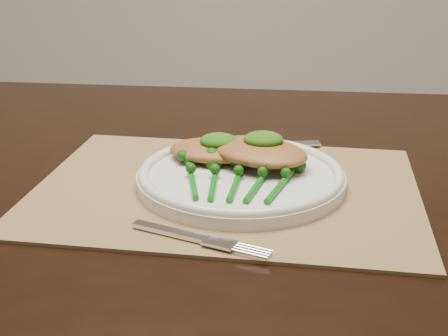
# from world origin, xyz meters

# --- Properties ---
(placemat) EXTENTS (0.53, 0.40, 0.00)m
(placemat) POSITION_xyz_m (0.00, -0.11, 0.75)
(placemat) COLOR olive
(placemat) RESTS_ON dining_table
(dinner_plate) EXTENTS (0.28, 0.28, 0.03)m
(dinner_plate) POSITION_xyz_m (0.02, -0.10, 0.77)
(dinner_plate) COLOR silver
(dinner_plate) RESTS_ON placemat
(knife) EXTENTS (0.22, 0.06, 0.01)m
(knife) POSITION_xyz_m (0.01, 0.04, 0.76)
(knife) COLOR silver
(knife) RESTS_ON placemat
(fork) EXTENTS (0.16, 0.08, 0.01)m
(fork) POSITION_xyz_m (-0.00, -0.27, 0.76)
(fork) COLOR silver
(fork) RESTS_ON placemat
(chicken_fillet_left) EXTENTS (0.13, 0.10, 0.03)m
(chicken_fillet_left) POSITION_xyz_m (-0.02, -0.05, 0.78)
(chicken_fillet_left) COLOR #9F642E
(chicken_fillet_left) RESTS_ON dinner_plate
(chicken_fillet_right) EXTENTS (0.17, 0.15, 0.03)m
(chicken_fillet_right) POSITION_xyz_m (0.04, -0.07, 0.79)
(chicken_fillet_right) COLOR #9F642E
(chicken_fillet_right) RESTS_ON dinner_plate
(pesto_dollop_left) EXTENTS (0.05, 0.04, 0.02)m
(pesto_dollop_left) POSITION_xyz_m (-0.01, -0.05, 0.80)
(pesto_dollop_left) COLOR #1B4A0A
(pesto_dollop_left) RESTS_ON chicken_fillet_left
(pesto_dollop_right) EXTENTS (0.05, 0.05, 0.02)m
(pesto_dollop_right) POSITION_xyz_m (0.05, -0.06, 0.81)
(pesto_dollop_right) COLOR #1B4A0A
(pesto_dollop_right) RESTS_ON chicken_fillet_right
(broccolini_bundle) EXTENTS (0.14, 0.16, 0.04)m
(broccolini_bundle) POSITION_xyz_m (0.02, -0.14, 0.77)
(broccolini_bundle) COLOR #0C6011
(broccolini_bundle) RESTS_ON dinner_plate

